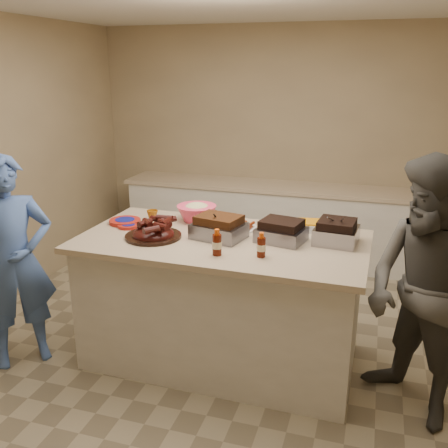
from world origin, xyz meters
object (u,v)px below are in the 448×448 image
(bbq_bottle_a, at_px, (217,255))
(guest_gray, at_px, (410,411))
(rib_platter, at_px, (153,237))
(bbq_bottle_b, at_px, (261,257))
(guest_blue, at_px, (27,358))
(plastic_cup, at_px, (153,220))
(coleslaw_bowl, at_px, (197,221))
(roasting_pan, at_px, (336,243))
(mustard_bottle, at_px, (207,226))
(island, at_px, (222,357))

(bbq_bottle_a, distance_m, guest_gray, 1.69)
(rib_platter, bearing_deg, bbq_bottle_a, -19.71)
(rib_platter, height_order, bbq_bottle_a, bbq_bottle_a)
(bbq_bottle_b, relative_size, guest_blue, 0.10)
(rib_platter, bearing_deg, guest_gray, -3.80)
(guest_gray, bearing_deg, guest_blue, -129.94)
(plastic_cup, relative_size, guest_blue, 0.06)
(guest_gray, bearing_deg, bbq_bottle_b, -133.20)
(rib_platter, distance_m, coleslaw_bowl, 0.52)
(guest_blue, relative_size, guest_gray, 0.95)
(roasting_pan, distance_m, plastic_cup, 1.51)
(roasting_pan, relative_size, guest_gray, 0.17)
(coleslaw_bowl, xyz_separation_m, bbq_bottle_a, (0.40, -0.69, 0.00))
(roasting_pan, height_order, guest_gray, roasting_pan)
(coleslaw_bowl, relative_size, plastic_cup, 3.56)
(guest_blue, bearing_deg, bbq_bottle_a, -40.31)
(coleslaw_bowl, relative_size, mustard_bottle, 2.62)
(guest_blue, bearing_deg, bbq_bottle_b, -39.52)
(rib_platter, bearing_deg, bbq_bottle_b, -9.84)
(island, xyz_separation_m, coleslaw_bowl, (-0.33, 0.37, 1.01))
(island, height_order, bbq_bottle_a, bbq_bottle_a)
(roasting_pan, bearing_deg, island, -163.92)
(island, distance_m, guest_blue, 1.57)
(bbq_bottle_a, xyz_separation_m, mustard_bottle, (-0.27, 0.58, 0.00))
(island, xyz_separation_m, rib_platter, (-0.50, -0.12, 1.01))
(roasting_pan, relative_size, guest_blue, 0.18)
(island, xyz_separation_m, plastic_cup, (-0.69, 0.28, 1.01))
(rib_platter, xyz_separation_m, mustard_bottle, (0.30, 0.38, 0.00))
(plastic_cup, height_order, guest_blue, plastic_cup)
(island, bearing_deg, guest_gray, -8.98)
(roasting_pan, bearing_deg, bbq_bottle_b, -131.48)
(rib_platter, bearing_deg, guest_blue, -160.39)
(guest_blue, bearing_deg, plastic_cup, -2.48)
(roasting_pan, xyz_separation_m, guest_gray, (0.60, -0.41, -1.01))
(roasting_pan, height_order, bbq_bottle_b, bbq_bottle_b)
(island, xyz_separation_m, roasting_pan, (0.81, 0.16, 1.01))
(rib_platter, xyz_separation_m, coleslaw_bowl, (0.17, 0.49, 0.00))
(bbq_bottle_b, bearing_deg, bbq_bottle_a, -169.58)
(coleslaw_bowl, height_order, guest_gray, coleslaw_bowl)
(bbq_bottle_a, bearing_deg, island, 101.60)
(guest_gray, bearing_deg, roasting_pan, -168.40)
(plastic_cup, bearing_deg, bbq_bottle_a, -38.50)
(guest_blue, height_order, guest_gray, guest_gray)
(coleslaw_bowl, bearing_deg, guest_blue, -144.00)
(island, bearing_deg, rib_platter, -165.19)
(bbq_bottle_b, bearing_deg, guest_blue, -173.71)
(rib_platter, distance_m, mustard_bottle, 0.48)
(island, xyz_separation_m, mustard_bottle, (-0.20, 0.25, 1.01))
(rib_platter, distance_m, bbq_bottle_b, 0.87)
(coleslaw_bowl, bearing_deg, guest_gray, -19.39)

